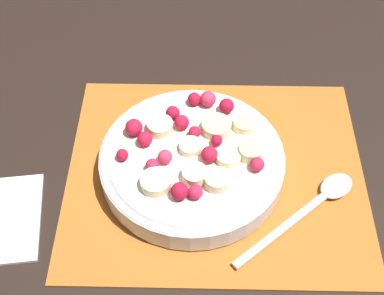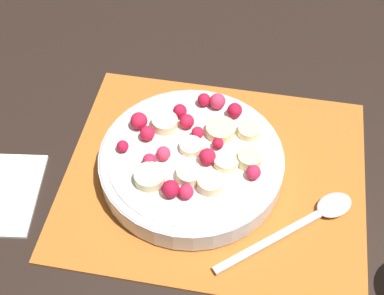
# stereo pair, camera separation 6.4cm
# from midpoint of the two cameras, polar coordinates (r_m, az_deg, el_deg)

# --- Properties ---
(ground_plane) EXTENTS (3.00, 3.00, 0.00)m
(ground_plane) POSITION_cam_midpoint_polar(r_m,az_deg,el_deg) (0.67, -0.19, -2.97)
(ground_plane) COLOR black
(placemat) EXTENTS (0.37, 0.31, 0.01)m
(placemat) POSITION_cam_midpoint_polar(r_m,az_deg,el_deg) (0.67, -0.19, -2.82)
(placemat) COLOR #B26023
(placemat) RESTS_ON ground_plane
(fruit_bowl) EXTENTS (0.23, 0.23, 0.05)m
(fruit_bowl) POSITION_cam_midpoint_polar(r_m,az_deg,el_deg) (0.66, -2.77, -1.19)
(fruit_bowl) COLOR silver
(fruit_bowl) RESTS_ON placemat
(spoon) EXTENTS (0.16, 0.14, 0.01)m
(spoon) POSITION_cam_midpoint_polar(r_m,az_deg,el_deg) (0.65, 10.77, -5.60)
(spoon) COLOR silver
(spoon) RESTS_ON placemat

